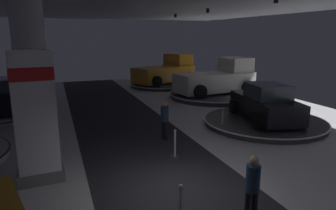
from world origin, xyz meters
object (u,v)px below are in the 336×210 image
Objects in this scene: display_platform_deep_right at (164,84)px; display_platform_mid_right at (264,122)px; display_car_mid_right at (266,104)px; brand_sign_pylon at (36,116)px; visitor_walking_near at (165,118)px; display_platform_far_right at (214,95)px; visitor_walking_far at (252,185)px; column_left at (31,69)px; pickup_truck_far_right at (219,79)px; pickup_truck_deep_right at (167,71)px; display_platform_far_left at (1,112)px.

display_platform_deep_right is 12.39m from display_platform_mid_right.
display_platform_mid_right is 0.88m from display_car_mid_right.
visitor_walking_near is (4.58, 2.28, -1.04)m from brand_sign_pylon.
brand_sign_pylon is at bearing -138.96° from display_platform_far_right.
visitor_walking_far reaches higher than display_platform_far_right.
brand_sign_pylon reaches higher than display_platform_mid_right.
brand_sign_pylon is 0.66× the size of display_platform_mid_right.
column_left is 0.91× the size of display_platform_far_right.
visitor_walking_far is at bearing -115.16° from display_platform_far_right.
display_car_mid_right is (-1.25, -6.66, -0.22)m from pickup_truck_far_right.
visitor_walking_far is (-6.42, -13.02, -0.34)m from pickup_truck_far_right.
brand_sign_pylon is at bearing -164.94° from display_car_mid_right.
display_platform_mid_right is at bearing -87.11° from display_platform_deep_right.
pickup_truck_far_right reaches higher than pickup_truck_deep_right.
display_platform_far_right reaches higher than display_platform_far_left.
brand_sign_pylon is 9.38m from display_platform_far_left.
pickup_truck_deep_right reaches higher than display_platform_far_right.
brand_sign_pylon is at bearing -86.49° from column_left.
visitor_walking_far is (-6.10, -12.98, 0.73)m from display_platform_far_right.
column_left is 10.44m from display_car_mid_right.
visitor_walking_near is (-4.75, -12.86, -0.28)m from pickup_truck_deep_right.
visitor_walking_far is (4.81, -8.88, -1.84)m from column_left.
brand_sign_pylon is (0.31, -5.12, -0.81)m from column_left.
display_platform_deep_right is at bearing 58.91° from brand_sign_pylon.
pickup_truck_deep_right is 1.27× the size of display_car_mid_right.
brand_sign_pylon is 0.84× the size of display_car_mid_right.
display_platform_deep_right is (9.36, 9.88, -2.61)m from column_left.
display_platform_far_right is at bearing 1.28° from display_platform_far_left.
display_car_mid_right is at bearing 15.06° from brand_sign_pylon.
pickup_truck_deep_right is 12.55m from display_platform_mid_right.
visitor_walking_far is (-5.17, -6.36, -0.12)m from display_car_mid_right.
display_platform_far_right is at bearing -75.03° from display_platform_deep_right.
display_platform_deep_right is 12.79m from display_platform_far_left.
visitor_walking_near reaches higher than display_platform_far_left.
pickup_truck_far_right is (11.23, 4.14, -1.50)m from column_left.
visitor_walking_near is at bearing 26.41° from brand_sign_pylon.
display_platform_deep_right is 19.32m from visitor_walking_far.
display_platform_far_left is 14.38m from visitor_walking_far.
column_left reaches higher than pickup_truck_deep_right.
brand_sign_pylon is 17.61m from display_platform_deep_right.
display_car_mid_right reaches higher than display_platform_deep_right.
brand_sign_pylon is 0.70× the size of display_platform_far_left.
display_platform_far_right is at bearing 82.05° from display_platform_mid_right.
display_platform_far_right is 6.65m from display_platform_mid_right.
display_platform_deep_right is at bearing -155.34° from pickup_truck_deep_right.
pickup_truck_far_right reaches higher than display_car_mid_right.
pickup_truck_deep_right reaches higher than display_platform_mid_right.
display_platform_mid_right is at bearing -27.95° from display_platform_far_left.
display_car_mid_right is at bearing -97.96° from display_platform_far_right.
visitor_walking_near is (-6.33, -6.98, -0.34)m from pickup_truck_far_right.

